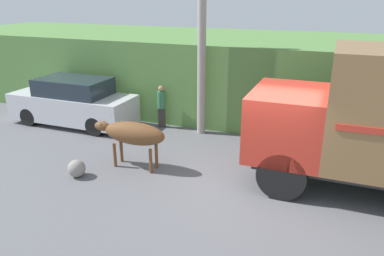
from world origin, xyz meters
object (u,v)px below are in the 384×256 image
object	(u,v)px
brown_cow	(133,134)
roadside_rock	(77,168)
utility_pole	(202,41)
parked_suv	(73,102)
pedestrian_on_hill	(161,104)

from	to	relation	value
brown_cow	roadside_rock	distance (m)	1.74
brown_cow	utility_pole	xyz separation A→B (m)	(0.80, 3.28, 2.14)
parked_suv	roadside_rock	size ratio (longest dim) A/B	9.89
parked_suv	utility_pole	distance (m)	5.30
roadside_rock	utility_pole	bearing A→B (deg)	66.17
parked_suv	pedestrian_on_hill	bearing A→B (deg)	14.80
utility_pole	roadside_rock	world-z (taller)	utility_pole
pedestrian_on_hill	roadside_rock	xyz separation A→B (m)	(-0.40, -4.39, -0.62)
parked_suv	pedestrian_on_hill	xyz separation A→B (m)	(3.16, 0.90, 0.02)
parked_suv	brown_cow	bearing A→B (deg)	-32.83
pedestrian_on_hill	parked_suv	bearing A→B (deg)	-1.54
brown_cow	parked_suv	bearing A→B (deg)	147.59
utility_pole	pedestrian_on_hill	bearing A→B (deg)	179.11
parked_suv	utility_pole	bearing A→B (deg)	9.50
pedestrian_on_hill	roadside_rock	size ratio (longest dim) A/B	3.28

